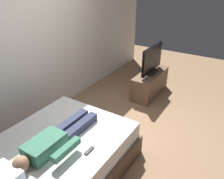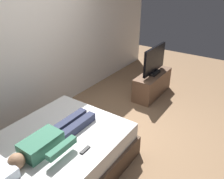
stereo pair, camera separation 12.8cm
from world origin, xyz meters
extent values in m
plane|color=#8C6B4C|center=(0.00, 0.00, 0.00)|extent=(10.00, 10.00, 0.00)
cube|color=silver|center=(0.40, 1.59, 1.40)|extent=(6.40, 0.10, 2.80)
cube|color=brown|center=(-1.06, 0.29, 0.15)|extent=(2.09, 1.51, 0.30)
cube|color=white|center=(-1.06, 0.29, 0.42)|extent=(2.01, 1.43, 0.24)
cube|color=#387056|center=(-1.16, 0.25, 0.63)|extent=(0.48, 0.28, 0.18)
sphere|color=#936B4C|center=(-1.49, 0.25, 0.63)|extent=(0.18, 0.18, 0.18)
cube|color=#2D334C|center=(-0.62, 0.17, 0.60)|extent=(0.60, 0.11, 0.11)
cube|color=#2D334C|center=(-0.62, 0.33, 0.60)|extent=(0.60, 0.11, 0.11)
cube|color=#387056|center=(-1.10, -0.03, 0.67)|extent=(0.40, 0.08, 0.08)
cube|color=black|center=(-0.88, -0.17, 0.55)|extent=(0.15, 0.04, 0.02)
cube|color=brown|center=(1.75, 0.20, 0.25)|extent=(1.10, 0.40, 0.50)
cube|color=black|center=(1.75, 0.20, 0.53)|extent=(0.32, 0.20, 0.05)
cube|color=black|center=(1.75, 0.20, 0.82)|extent=(0.88, 0.05, 0.54)
camera|label=1|loc=(-2.43, -1.47, 2.40)|focal=36.01mm
camera|label=2|loc=(-2.36, -1.57, 2.40)|focal=36.01mm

